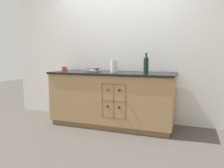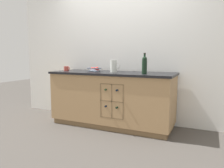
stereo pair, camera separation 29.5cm
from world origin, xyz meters
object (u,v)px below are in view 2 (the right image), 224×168
at_px(white_pitcher, 114,66).
at_px(ceramic_mug, 66,69).
at_px(standing_wine_bottle, 144,65).
at_px(fruit_bowl, 94,69).

distance_m(white_pitcher, ceramic_mug, 0.94).
bearing_deg(standing_wine_bottle, white_pitcher, 167.66).
relative_size(white_pitcher, standing_wine_bottle, 0.64).
xyz_separation_m(fruit_bowl, standing_wine_bottle, (0.92, -0.13, 0.10)).
height_order(white_pitcher, standing_wine_bottle, standing_wine_bottle).
xyz_separation_m(white_pitcher, standing_wine_bottle, (0.55, -0.12, 0.03)).
xyz_separation_m(white_pitcher, ceramic_mug, (-0.94, -0.01, -0.06)).
height_order(fruit_bowl, standing_wine_bottle, standing_wine_bottle).
height_order(white_pitcher, ceramic_mug, white_pitcher).
relative_size(fruit_bowl, standing_wine_bottle, 0.80).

